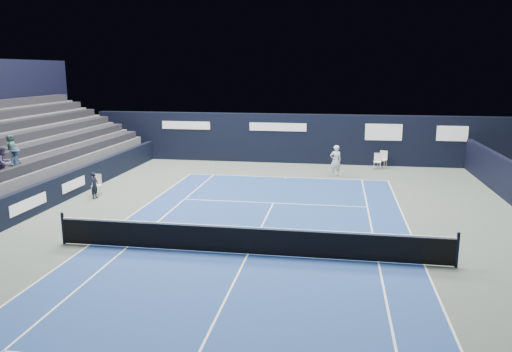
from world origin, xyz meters
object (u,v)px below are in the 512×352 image
at_px(tennis_net, 248,240).
at_px(folding_chair_back_a, 378,160).
at_px(tennis_player, 336,161).
at_px(line_judge_chair, 97,183).
at_px(folding_chair_back_b, 383,158).

bearing_deg(tennis_net, folding_chair_back_a, 71.23).
bearing_deg(tennis_player, line_judge_chair, -151.45).
xyz_separation_m(folding_chair_back_a, folding_chair_back_b, (0.35, 0.46, 0.05)).
height_order(folding_chair_back_a, line_judge_chair, line_judge_chair).
xyz_separation_m(tennis_net, tennis_player, (2.67, 12.71, 0.37)).
bearing_deg(folding_chair_back_b, tennis_net, -84.62).
relative_size(folding_chair_back_a, line_judge_chair, 0.99).
bearing_deg(line_judge_chair, folding_chair_back_b, 14.52).
bearing_deg(tennis_net, tennis_player, 78.13).
distance_m(folding_chair_back_b, tennis_net, 16.53).
distance_m(tennis_net, tennis_player, 12.99).
height_order(line_judge_chair, tennis_net, tennis_net).
bearing_deg(folding_chair_back_a, tennis_net, -102.34).
bearing_deg(tennis_player, folding_chair_back_b, 45.66).
xyz_separation_m(line_judge_chair, tennis_net, (8.51, -6.62, -0.04)).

